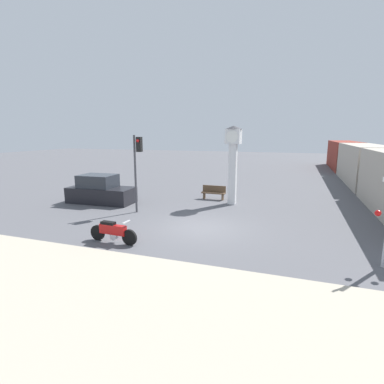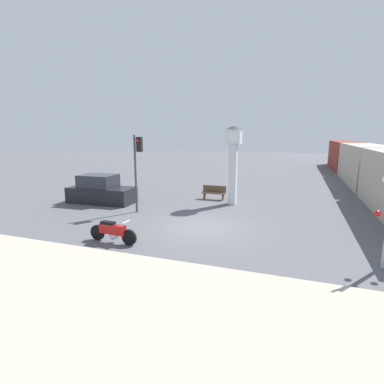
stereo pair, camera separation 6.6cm
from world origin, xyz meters
TOP-DOWN VIEW (x-y plane):
  - ground_plane at (0.00, 0.00)m, footprint 120.00×120.00m
  - sidewalk_strip at (0.00, -6.98)m, footprint 36.00×6.00m
  - motorcycle at (-2.81, -2.98)m, footprint 2.21×0.48m
  - clock_tower at (0.36, 5.37)m, footprint 1.06×1.06m
  - freight_train at (9.66, 17.10)m, footprint 2.80×35.58m
  - traffic_light at (-4.17, 1.60)m, footprint 0.50×0.35m
  - bench at (-1.08, 6.30)m, footprint 1.60×0.44m
  - parked_car at (-7.68, 2.96)m, footprint 4.27×1.98m

SIDE VIEW (x-z plane):
  - ground_plane at x=0.00m, z-range 0.00..0.00m
  - sidewalk_strip at x=0.00m, z-range 0.00..0.10m
  - motorcycle at x=-2.81m, z-range -0.02..0.95m
  - bench at x=-1.08m, z-range 0.03..0.95m
  - parked_car at x=-7.68m, z-range -0.15..1.65m
  - freight_train at x=9.66m, z-range 0.00..3.40m
  - traffic_light at x=-4.17m, z-range 0.80..5.10m
  - clock_tower at x=0.36m, z-range 0.76..5.60m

